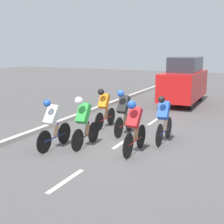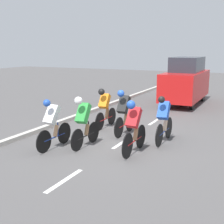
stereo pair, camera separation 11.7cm
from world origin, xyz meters
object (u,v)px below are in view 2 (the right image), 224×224
object	(u,v)px
cyclist_blue	(164,119)
support_car	(186,81)
cyclist_red	(134,125)
cyclist_white	(53,123)
cyclist_black	(124,111)
cyclist_orange	(105,107)
cyclist_green	(84,120)

from	to	relation	value
cyclist_blue	support_car	world-z (taller)	support_car
cyclist_blue	support_car	distance (m)	7.28
cyclist_red	cyclist_white	world-z (taller)	cyclist_red
cyclist_white	cyclist_blue	xyz separation A→B (m)	(-2.75, -1.99, -0.01)
cyclist_red	cyclist_black	world-z (taller)	cyclist_black
cyclist_orange	cyclist_white	size ratio (longest dim) A/B	0.98
cyclist_white	cyclist_blue	size ratio (longest dim) A/B	0.97
cyclist_black	support_car	bearing A→B (deg)	-93.92
cyclist_green	cyclist_orange	distance (m)	2.39
cyclist_blue	support_car	size ratio (longest dim) A/B	0.39
cyclist_white	support_car	bearing A→B (deg)	-100.77
cyclist_black	cyclist_white	distance (m)	2.59
cyclist_white	cyclist_blue	bearing A→B (deg)	-144.18
cyclist_orange	cyclist_white	distance (m)	2.86
cyclist_white	cyclist_orange	bearing A→B (deg)	-94.77
cyclist_white	cyclist_blue	distance (m)	3.39
cyclist_green	cyclist_white	size ratio (longest dim) A/B	0.96
cyclist_red	support_car	distance (m)	8.59
cyclist_red	cyclist_black	distance (m)	1.94
cyclist_green	cyclist_orange	world-z (taller)	cyclist_green
support_car	cyclist_green	bearing A→B (deg)	83.39
cyclist_orange	cyclist_black	size ratio (longest dim) A/B	0.99
cyclist_orange	support_car	size ratio (longest dim) A/B	0.37
cyclist_blue	cyclist_green	bearing A→B (deg)	36.20
cyclist_red	cyclist_white	xyz separation A→B (m)	(2.30, 0.62, -0.03)
cyclist_green	cyclist_red	distance (m)	1.56
cyclist_orange	cyclist_blue	distance (m)	2.66
cyclist_black	cyclist_white	bearing A→B (deg)	60.58
cyclist_orange	support_car	bearing A→B (deg)	-103.40
cyclist_white	cyclist_black	bearing A→B (deg)	-119.42
cyclist_orange	cyclist_red	world-z (taller)	cyclist_red
cyclist_red	cyclist_white	bearing A→B (deg)	14.99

